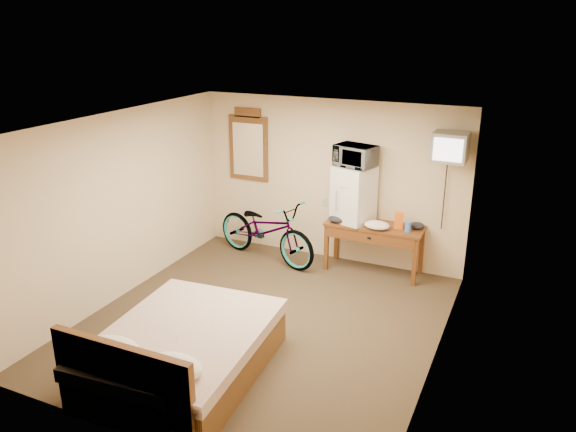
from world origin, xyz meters
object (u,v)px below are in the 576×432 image
Objects in this scene: wall_mirror at (248,146)px; bed at (181,352)px; crt_television at (450,147)px; bicycle at (266,230)px; mini_fridge at (354,194)px; desk at (374,233)px; microwave at (355,156)px; blue_cup at (408,227)px.

bed is (1.12, -3.65, -1.39)m from wall_mirror.
crt_television reaches higher than bed.
mini_fridge is at bearing -63.34° from bicycle.
mini_fridge is at bearing -6.89° from wall_mirror.
desk is 0.66× the size of bed.
wall_mirror is (-1.86, 0.22, -0.06)m from microwave.
blue_cup is 3.72m from bed.
microwave is 0.30× the size of bicycle.
bicycle is (0.55, -0.50, -1.18)m from wall_mirror.
mini_fridge is at bearing 178.88° from crt_television.
crt_television is 3.04m from bicycle.
blue_cup is 2.86m from wall_mirror.
wall_mirror is at bearing -171.42° from microwave.
desk is 0.64m from mini_fridge.
bed is (-1.59, -3.32, -0.53)m from blue_cup.
wall_mirror is (-2.71, 0.33, 0.86)m from blue_cup.
bicycle is 0.87× the size of bed.
crt_television reaches higher than bicycle.
microwave is at bearing 56.27° from mini_fridge.
blue_cup is 2.20m from bicycle.
blue_cup is at bearing -70.53° from bicycle.
desk is 2.53× the size of microwave.
bicycle is (-1.32, -0.27, -1.25)m from microwave.
microwave is 3.79m from bed.
wall_mirror reaches higher than bicycle.
desk is 2.51× the size of crt_television.
bicycle is at bearing 100.40° from bed.
crt_television is (1.31, -0.03, 0.25)m from microwave.
desk is 1.68m from bicycle.
crt_television is 0.49× the size of wall_mirror.
crt_television is 0.30× the size of bicycle.
microwave is at bearing 178.88° from crt_television.
wall_mirror reaches higher than blue_cup.
blue_cup is at bearing 64.38° from bed.
wall_mirror is 4.06m from bed.
mini_fridge is 1.46× the size of crt_television.
mini_fridge is at bearing 171.82° from desk.
blue_cup reaches higher than bed.
mini_fridge is 0.44× the size of bicycle.
microwave is at bearing -63.34° from bicycle.
blue_cup is 0.08× the size of bicycle.
mini_fridge is at bearing -108.27° from microwave.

